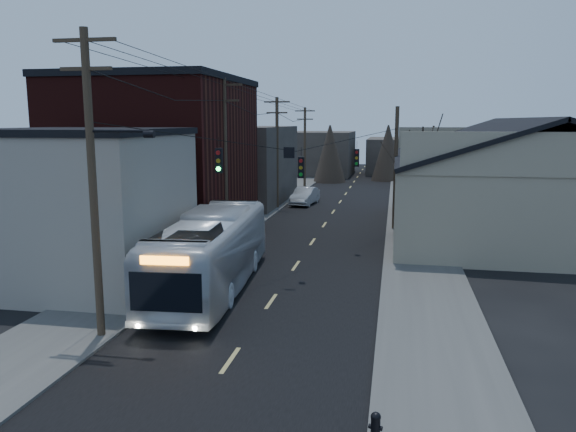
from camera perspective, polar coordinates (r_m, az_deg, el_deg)
name	(u,v)px	position (r m, az deg, el deg)	size (l,w,h in m)	color
ground	(210,390)	(16.79, -7.92, -17.10)	(160.00, 160.00, 0.00)	black
road_surface	(331,216)	(45.07, 4.34, 0.02)	(9.00, 110.00, 0.02)	black
sidewalk_left	(252,213)	(46.23, -3.69, 0.34)	(4.00, 110.00, 0.12)	#474744
sidewalk_right	(413,218)	(44.82, 12.63, -0.18)	(4.00, 110.00, 0.12)	#474744
building_clapboard	(84,210)	(27.34, -20.03, 0.59)	(8.00, 8.00, 7.00)	gray
building_brick	(160,160)	(37.38, -12.87, 5.53)	(10.00, 12.00, 10.00)	black
building_left_far	(236,165)	(52.36, -5.27, 5.20)	(9.00, 14.00, 7.00)	#38312D
warehouse	(517,194)	(40.27, 22.26, 2.04)	(16.16, 20.60, 7.73)	#7F735C
building_far_left	(317,153)	(80.05, 2.94, 6.40)	(10.00, 12.00, 6.00)	#38312D
building_far_right	(410,156)	(84.34, 12.24, 6.02)	(12.00, 14.00, 5.00)	#38312D
bare_tree	(421,187)	(34.42, 13.32, 2.84)	(0.40, 0.40, 7.20)	black
utility_lines	(277,158)	(39.23, -1.09, 5.89)	(11.24, 45.28, 10.50)	#382B1E
bus	(211,252)	(25.33, -7.82, -3.65)	(2.92, 12.49, 3.48)	silver
parked_car	(305,196)	(50.91, 1.72, 2.03)	(1.66, 4.75, 1.57)	#A9ADB1
fire_hydrant	(376,425)	(14.15, 8.89, -20.26)	(0.34, 0.24, 0.71)	black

